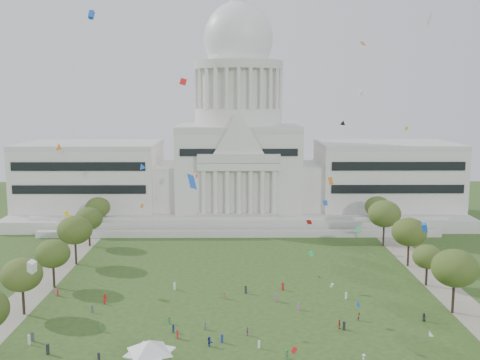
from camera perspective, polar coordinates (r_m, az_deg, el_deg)
name	(u,v)px	position (r m, az deg, el deg)	size (l,w,h in m)	color
ground	(242,351)	(104.07, 0.22, -16.98)	(400.00, 400.00, 0.00)	#2E4B1E
capitol	(238,157)	(208.75, -0.16, 2.32)	(160.00, 64.50, 91.30)	beige
path_left	(32,293)	(139.85, -20.39, -10.71)	(8.00, 160.00, 0.04)	gray
path_right	(448,292)	(140.65, 20.37, -10.60)	(8.00, 160.00, 0.04)	gray
row_tree_l_2	(22,275)	(124.96, -21.28, -8.97)	(8.42, 8.42, 11.97)	black
row_tree_r_2	(455,268)	(125.27, 20.99, -8.36)	(9.55, 9.55, 13.58)	black
row_tree_l_3	(53,254)	(139.74, -18.50, -7.12)	(8.12, 8.12, 11.55)	black
row_tree_r_3	(427,257)	(141.39, 18.50, -7.41)	(7.01, 7.01, 9.98)	black
row_tree_l_4	(75,230)	(156.57, -16.44, -4.91)	(9.29, 9.29, 13.21)	black
row_tree_r_4	(409,232)	(155.24, 16.81, -5.08)	(9.19, 9.19, 13.06)	black
row_tree_l_5	(89,219)	(174.56, -15.12, -3.82)	(8.33, 8.33, 11.85)	black
row_tree_r_5	(384,214)	(173.63, 14.46, -3.35)	(9.82, 9.82, 13.96)	black
row_tree_l_6	(98,207)	(192.19, -14.24, -2.71)	(8.19, 8.19, 11.64)	black
row_tree_r_6	(377,207)	(191.53, 13.79, -2.66)	(8.42, 8.42, 11.97)	black
event_tent	(150,346)	(97.88, -9.17, -16.31)	(11.70, 11.70, 5.00)	#4C4C4C
person_0	(424,317)	(121.71, 18.17, -13.09)	(0.84, 0.55, 1.72)	#26262B
person_2	(359,316)	(118.72, 12.01, -13.39)	(0.85, 0.53, 1.75)	olive
person_3	(287,354)	(101.30, 4.77, -17.21)	(1.14, 0.59, 1.76)	#33723F
person_4	(247,331)	(109.71, 0.74, -15.12)	(0.96, 0.52, 1.64)	#994C8C
person_5	(209,342)	(105.48, -3.14, -16.07)	(1.72, 0.68, 1.86)	navy
person_8	(173,328)	(111.68, -6.79, -14.75)	(0.77, 0.48, 1.59)	navy
person_9	(364,359)	(101.41, 12.48, -17.34)	(1.17, 0.60, 1.81)	silver
person_10	(339,324)	(114.19, 10.06, -14.23)	(1.05, 0.57, 1.79)	#B21E1E
distant_crowd	(177,314)	(118.32, -6.40, -13.34)	(65.96, 36.77, 1.95)	#26262B
kite_swarm	(249,211)	(104.19, 0.97, -3.22)	(96.81, 105.36, 61.88)	yellow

